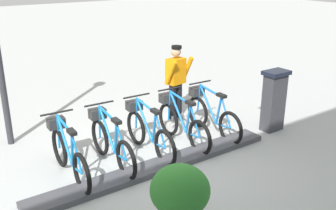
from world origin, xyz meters
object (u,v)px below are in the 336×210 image
bike_docked_3 (110,141)px  bike_docked_4 (68,153)px  worker_near_rack (176,80)px  payment_kiosk (274,100)px  bike_docked_0 (211,114)px  planter_bush (180,198)px  bike_docked_1 (181,122)px  bike_docked_2 (148,131)px

bike_docked_3 → bike_docked_4: 0.76m
bike_docked_3 → worker_near_rack: worker_near_rack is taller
payment_kiosk → bike_docked_0: payment_kiosk is taller
bike_docked_4 → planter_bush: (-2.20, -0.62, 0.11)m
bike_docked_1 → bike_docked_2: size_ratio=1.00×
bike_docked_0 → bike_docked_3: same height
bike_docked_4 → bike_docked_1: bearing=-90.0°
bike_docked_3 → planter_bush: size_ratio=1.77×
bike_docked_3 → bike_docked_0: bearing=-90.0°
bike_docked_4 → worker_near_rack: 3.18m
bike_docked_3 → bike_docked_4: size_ratio=1.00×
worker_near_rack → planter_bush: (-3.29, 2.32, -0.37)m
payment_kiosk → planter_bush: bearing=114.3°
planter_bush → payment_kiosk: bearing=-65.7°
bike_docked_0 → worker_near_rack: bearing=4.4°
payment_kiosk → worker_near_rack: size_ratio=0.77×
bike_docked_0 → bike_docked_3: 2.27m
bike_docked_1 → bike_docked_3: 1.52m
planter_bush → bike_docked_0: bearing=-47.6°
bike_docked_1 → planter_bush: size_ratio=1.77×
bike_docked_1 → worker_near_rack: bearing=-31.5°
payment_kiosk → planter_bush: (-1.62, 3.60, -0.12)m
bike_docked_0 → bike_docked_1: (0.00, 0.76, 0.00)m
bike_docked_0 → bike_docked_1: size_ratio=1.00×
bike_docked_1 → planter_bush: bike_docked_1 is taller
payment_kiosk → bike_docked_2: bearing=78.1°
payment_kiosk → bike_docked_2: (0.57, 2.71, -0.24)m
worker_near_rack → planter_bush: worker_near_rack is taller
bike_docked_3 → bike_docked_4: same height
worker_near_rack → planter_bush: bearing=144.8°
payment_kiosk → bike_docked_1: size_ratio=0.74×
payment_kiosk → bike_docked_2: 2.78m
worker_near_rack → bike_docked_4: bearing=110.5°
bike_docked_1 → bike_docked_0: bearing=-90.0°
payment_kiosk → bike_docked_3: 3.52m
bike_docked_2 → planter_bush: (-2.20, 0.89, 0.11)m
bike_docked_0 → planter_bush: (-2.20, 2.41, 0.11)m
payment_kiosk → bike_docked_4: (0.57, 4.23, -0.24)m
bike_docked_0 → worker_near_rack: 1.20m
bike_docked_3 → bike_docked_4: bearing=90.0°
bike_docked_2 → worker_near_rack: worker_near_rack is taller
bike_docked_4 → worker_near_rack: (1.10, -2.95, 0.48)m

